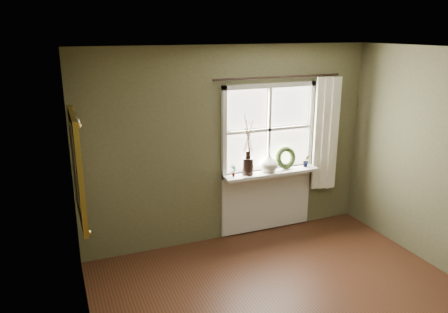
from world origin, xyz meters
TOP-DOWN VIEW (x-y plane):
  - ceiling at (0.00, 0.00)m, footprint 4.50×4.50m
  - wall_back at (0.00, 2.30)m, footprint 4.00×0.10m
  - wall_left at (-2.05, 0.00)m, footprint 0.10×4.50m
  - window_frame at (0.55, 2.23)m, footprint 1.36×0.06m
  - window_sill at (0.55, 2.12)m, footprint 1.36×0.26m
  - window_apron at (0.55, 2.23)m, footprint 1.36×0.04m
  - dark_jug at (0.20, 2.12)m, footprint 0.18×0.18m
  - cream_vase at (0.51, 2.12)m, footprint 0.33×0.33m
  - wreath at (0.79, 2.16)m, footprint 0.32×0.16m
  - potted_plant_left at (-0.01, 2.12)m, footprint 0.09×0.06m
  - potted_plant_right at (1.10, 2.12)m, footprint 0.10×0.09m
  - curtain at (1.39, 2.13)m, footprint 0.36×0.12m
  - curtain_rod at (0.65, 2.17)m, footprint 1.84×0.03m
  - gilt_mirror at (-1.96, 1.64)m, footprint 0.10×0.96m

SIDE VIEW (x-z plane):
  - window_apron at x=0.55m, z-range 0.02..0.90m
  - window_sill at x=0.55m, z-range 0.88..0.92m
  - potted_plant_left at x=-0.01m, z-range 0.92..1.07m
  - potted_plant_right at x=1.10m, z-range 0.92..1.09m
  - dark_jug at x=0.20m, z-range 0.92..1.14m
  - wreath at x=0.79m, z-range 0.88..1.20m
  - cream_vase at x=0.51m, z-range 0.92..1.18m
  - wall_back at x=0.00m, z-range 0.00..2.60m
  - wall_left at x=-2.05m, z-range 0.00..2.60m
  - curtain at x=1.39m, z-range 0.57..2.16m
  - gilt_mirror at x=-1.96m, z-range 0.84..1.99m
  - window_frame at x=0.55m, z-range 0.86..2.10m
  - curtain_rod at x=0.65m, z-range 2.16..2.20m
  - ceiling at x=0.00m, z-range 2.60..2.60m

